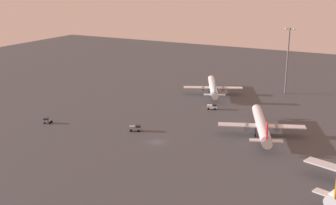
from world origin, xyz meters
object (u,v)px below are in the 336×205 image
(cargo_loader, at_px, (135,128))
(baggage_tractor, at_px, (212,107))
(pushback_tug, at_px, (46,121))
(airplane_taxiway_distant, at_px, (261,125))
(airplane_far_stand, at_px, (213,87))
(apron_light_central, at_px, (288,57))

(cargo_loader, height_order, baggage_tractor, same)
(pushback_tug, bearing_deg, baggage_tractor, -64.95)
(airplane_taxiway_distant, height_order, pushback_tug, airplane_taxiway_distant)
(airplane_far_stand, xyz_separation_m, baggage_tractor, (8.92, -22.70, -2.25))
(airplane_far_stand, bearing_deg, baggage_tractor, -93.39)
(baggage_tractor, distance_m, apron_light_central, 47.73)
(pushback_tug, distance_m, apron_light_central, 111.25)
(baggage_tractor, bearing_deg, pushback_tug, -66.65)
(pushback_tug, bearing_deg, airplane_taxiway_distant, -89.93)
(cargo_loader, relative_size, pushback_tug, 1.32)
(airplane_far_stand, relative_size, cargo_loader, 7.26)
(baggage_tractor, bearing_deg, cargo_loader, -40.75)
(airplane_taxiway_distant, relative_size, cargo_loader, 8.04)
(airplane_far_stand, bearing_deg, pushback_tug, -144.92)
(cargo_loader, distance_m, apron_light_central, 86.39)
(airplane_far_stand, relative_size, pushback_tug, 9.54)
(baggage_tractor, relative_size, apron_light_central, 0.15)
(pushback_tug, bearing_deg, airplane_far_stand, -48.30)
(pushback_tug, bearing_deg, apron_light_central, -57.24)
(cargo_loader, bearing_deg, airplane_far_stand, 149.53)
(airplane_far_stand, bearing_deg, airplane_taxiway_distant, -75.59)
(airplane_far_stand, relative_size, baggage_tractor, 7.29)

